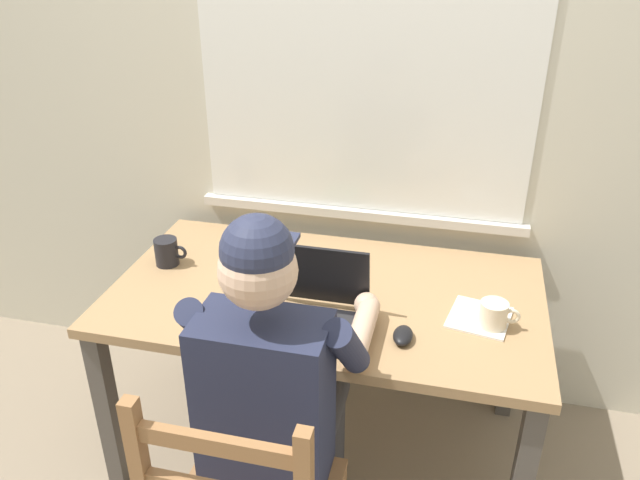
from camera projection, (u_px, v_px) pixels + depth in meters
name	position (u px, v px, depth m)	size (l,w,h in m)	color
ground_plane	(325.00, 444.00, 2.49)	(8.00, 8.00, 0.00)	gray
back_wall	(357.00, 86.00, 2.31)	(6.00, 0.08, 2.60)	beige
desk	(326.00, 311.00, 2.20)	(1.46, 0.82, 0.71)	#9E7A51
seated_person	(277.00, 384.00, 1.76)	(0.50, 0.60, 1.26)	#232842
laptop	(312.00, 307.00, 1.97)	(0.33, 0.28, 0.23)	black
computer_mouse	(403.00, 335.00, 1.90)	(0.06, 0.10, 0.03)	black
coffee_mug_white	(494.00, 315.00, 1.95)	(0.12, 0.09, 0.09)	beige
coffee_mug_dark	(167.00, 252.00, 2.30)	(0.12, 0.08, 0.10)	black
book_stack_main	(308.00, 261.00, 2.29)	(0.16, 0.14, 0.04)	#BC332D
paper_pile_near_laptop	(479.00, 317.00, 2.01)	(0.18, 0.19, 0.01)	white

